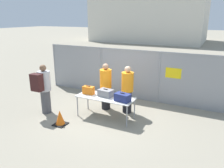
{
  "coord_description": "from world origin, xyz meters",
  "views": [
    {
      "loc": [
        3.37,
        -6.35,
        3.37
      ],
      "look_at": [
        0.02,
        0.42,
        1.05
      ],
      "focal_mm": 35.0,
      "sensor_mm": 36.0,
      "label": 1
    }
  ],
  "objects_px": {
    "suitcase_navy": "(123,97)",
    "security_worker_far": "(127,89)",
    "suitcase_grey": "(106,93)",
    "inspection_table": "(105,98)",
    "traveler_hooded": "(43,87)",
    "security_worker_near": "(106,86)",
    "traffic_cone": "(60,118)",
    "utility_trailer": "(155,83)",
    "suitcase_orange": "(88,90)"
  },
  "relations": [
    {
      "from": "suitcase_navy",
      "to": "security_worker_far",
      "type": "distance_m",
      "value": 0.85
    },
    {
      "from": "suitcase_grey",
      "to": "inspection_table",
      "type": "bearing_deg",
      "value": -69.11
    },
    {
      "from": "suitcase_grey",
      "to": "traveler_hooded",
      "type": "distance_m",
      "value": 2.24
    },
    {
      "from": "suitcase_grey",
      "to": "suitcase_navy",
      "type": "height_order",
      "value": "suitcase_navy"
    },
    {
      "from": "suitcase_navy",
      "to": "traveler_hooded",
      "type": "height_order",
      "value": "traveler_hooded"
    },
    {
      "from": "traveler_hooded",
      "to": "security_worker_near",
      "type": "distance_m",
      "value": 2.24
    },
    {
      "from": "security_worker_far",
      "to": "traffic_cone",
      "type": "relative_size",
      "value": 3.45
    },
    {
      "from": "traffic_cone",
      "to": "traveler_hooded",
      "type": "bearing_deg",
      "value": 155.72
    },
    {
      "from": "inspection_table",
      "to": "security_worker_near",
      "type": "height_order",
      "value": "security_worker_near"
    },
    {
      "from": "inspection_table",
      "to": "suitcase_grey",
      "type": "height_order",
      "value": "suitcase_grey"
    },
    {
      "from": "inspection_table",
      "to": "utility_trailer",
      "type": "distance_m",
      "value": 3.58
    },
    {
      "from": "suitcase_grey",
      "to": "suitcase_navy",
      "type": "xyz_separation_m",
      "value": [
        0.71,
        -0.16,
        0.01
      ]
    },
    {
      "from": "inspection_table",
      "to": "traffic_cone",
      "type": "distance_m",
      "value": 1.64
    },
    {
      "from": "inspection_table",
      "to": "utility_trailer",
      "type": "xyz_separation_m",
      "value": [
        0.76,
        3.48,
        -0.32
      ]
    },
    {
      "from": "suitcase_orange",
      "to": "security_worker_far",
      "type": "distance_m",
      "value": 1.39
    },
    {
      "from": "traveler_hooded",
      "to": "utility_trailer",
      "type": "bearing_deg",
      "value": 46.9
    },
    {
      "from": "suitcase_grey",
      "to": "security_worker_far",
      "type": "height_order",
      "value": "security_worker_far"
    },
    {
      "from": "suitcase_navy",
      "to": "inspection_table",
      "type": "bearing_deg",
      "value": 171.69
    },
    {
      "from": "inspection_table",
      "to": "suitcase_orange",
      "type": "relative_size",
      "value": 5.0
    },
    {
      "from": "suitcase_grey",
      "to": "utility_trailer",
      "type": "xyz_separation_m",
      "value": [
        0.79,
        3.42,
        -0.49
      ]
    },
    {
      "from": "security_worker_near",
      "to": "utility_trailer",
      "type": "distance_m",
      "value": 3.06
    },
    {
      "from": "suitcase_navy",
      "to": "traveler_hooded",
      "type": "distance_m",
      "value": 2.88
    },
    {
      "from": "traveler_hooded",
      "to": "suitcase_navy",
      "type": "bearing_deg",
      "value": 3.21
    },
    {
      "from": "traveler_hooded",
      "to": "security_worker_far",
      "type": "bearing_deg",
      "value": 19.69
    },
    {
      "from": "suitcase_grey",
      "to": "traveler_hooded",
      "type": "xyz_separation_m",
      "value": [
        -2.12,
        -0.73,
        0.11
      ]
    },
    {
      "from": "security_worker_far",
      "to": "suitcase_grey",
      "type": "bearing_deg",
      "value": 51.05
    },
    {
      "from": "suitcase_navy",
      "to": "utility_trailer",
      "type": "relative_size",
      "value": 0.12
    },
    {
      "from": "traveler_hooded",
      "to": "traffic_cone",
      "type": "relative_size",
      "value": 3.57
    },
    {
      "from": "inspection_table",
      "to": "traffic_cone",
      "type": "relative_size",
      "value": 3.98
    },
    {
      "from": "suitcase_orange",
      "to": "security_worker_near",
      "type": "xyz_separation_m",
      "value": [
        0.33,
        0.68,
        0.01
      ]
    },
    {
      "from": "suitcase_navy",
      "to": "traveler_hooded",
      "type": "relative_size",
      "value": 0.3
    },
    {
      "from": "utility_trailer",
      "to": "traveler_hooded",
      "type": "bearing_deg",
      "value": -125.02
    },
    {
      "from": "suitcase_navy",
      "to": "security_worker_near",
      "type": "height_order",
      "value": "security_worker_near"
    },
    {
      "from": "inspection_table",
      "to": "traveler_hooded",
      "type": "xyz_separation_m",
      "value": [
        -2.14,
        -0.66,
        0.28
      ]
    },
    {
      "from": "suitcase_grey",
      "to": "security_worker_far",
      "type": "xyz_separation_m",
      "value": [
        0.53,
        0.67,
        0.02
      ]
    },
    {
      "from": "suitcase_orange",
      "to": "suitcase_navy",
      "type": "bearing_deg",
      "value": -4.13
    },
    {
      "from": "suitcase_grey",
      "to": "suitcase_navy",
      "type": "distance_m",
      "value": 0.72
    },
    {
      "from": "inspection_table",
      "to": "suitcase_navy",
      "type": "bearing_deg",
      "value": -8.31
    },
    {
      "from": "inspection_table",
      "to": "security_worker_far",
      "type": "height_order",
      "value": "security_worker_far"
    },
    {
      "from": "traveler_hooded",
      "to": "traffic_cone",
      "type": "height_order",
      "value": "traveler_hooded"
    },
    {
      "from": "utility_trailer",
      "to": "suitcase_orange",
      "type": "bearing_deg",
      "value": -112.46
    },
    {
      "from": "inspection_table",
      "to": "suitcase_orange",
      "type": "height_order",
      "value": "suitcase_orange"
    },
    {
      "from": "suitcase_orange",
      "to": "traveler_hooded",
      "type": "xyz_separation_m",
      "value": [
        -1.46,
        -0.66,
        0.09
      ]
    },
    {
      "from": "traveler_hooded",
      "to": "utility_trailer",
      "type": "relative_size",
      "value": 0.4
    },
    {
      "from": "security_worker_far",
      "to": "suitcase_orange",
      "type": "bearing_deg",
      "value": 31.23
    },
    {
      "from": "inspection_table",
      "to": "suitcase_navy",
      "type": "distance_m",
      "value": 0.71
    },
    {
      "from": "suitcase_orange",
      "to": "traffic_cone",
      "type": "xyz_separation_m",
      "value": [
        -0.39,
        -1.15,
        -0.67
      ]
    },
    {
      "from": "traveler_hooded",
      "to": "security_worker_near",
      "type": "relative_size",
      "value": 1.02
    },
    {
      "from": "inspection_table",
      "to": "security_worker_far",
      "type": "xyz_separation_m",
      "value": [
        0.51,
        0.73,
        0.19
      ]
    },
    {
      "from": "suitcase_orange",
      "to": "security_worker_far",
      "type": "xyz_separation_m",
      "value": [
        1.18,
        0.73,
        -0.0
      ]
    }
  ]
}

